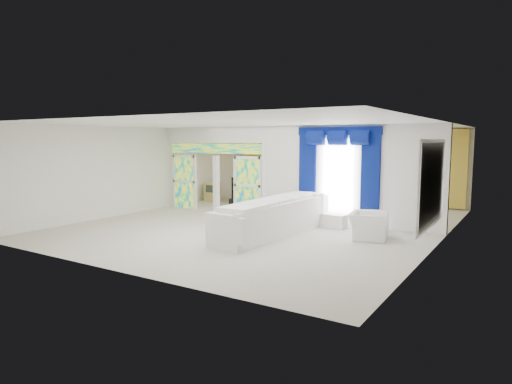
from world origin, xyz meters
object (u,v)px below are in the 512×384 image
Objects in this scene: armchair at (369,226)px; console_table at (327,220)px; white_sofa at (275,219)px; coffee_table at (240,221)px; grand_piano at (262,189)px.

console_table is at bearing 46.92° from armchair.
armchair is (1.56, -0.98, 0.15)m from console_table.
armchair is at bearing 24.20° from white_sofa.
coffee_table is at bearing 171.03° from white_sofa.
armchair is at bearing -32.02° from console_table.
white_sofa is at bearing 99.58° from armchair.
grand_piano is at bearing 128.01° from white_sofa.
console_table is 0.55× the size of grand_piano.
grand_piano is at bearing 114.77° from coffee_table.
white_sofa is 2.16× the size of grand_piano.
white_sofa is 2.48m from armchair.
white_sofa is 1.40m from coffee_table.
coffee_table is at bearing 87.82° from armchair.
grand_piano is (-6.02, 4.52, 0.18)m from armchair.
grand_piano is (-2.35, 5.09, 0.34)m from coffee_table.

